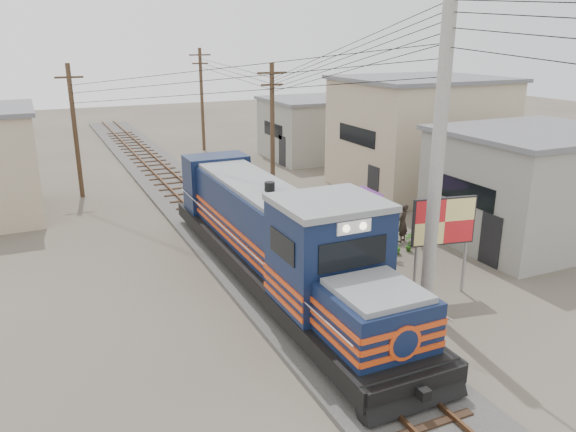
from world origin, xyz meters
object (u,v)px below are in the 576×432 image
billboard (444,224)px  vendor (403,223)px  locomotive (277,239)px  market_umbrella (363,191)px

billboard → vendor: billboard is taller
vendor → locomotive: bearing=-14.9°
billboard → market_umbrella: (1.00, 6.46, -0.61)m
locomotive → market_umbrella: 6.66m
market_umbrella → locomotive: bearing=-147.8°
locomotive → vendor: bearing=15.4°
market_umbrella → vendor: bearing=-62.5°
vendor → billboard: bearing=37.6°
market_umbrella → vendor: 2.23m
market_umbrella → vendor: market_umbrella is taller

